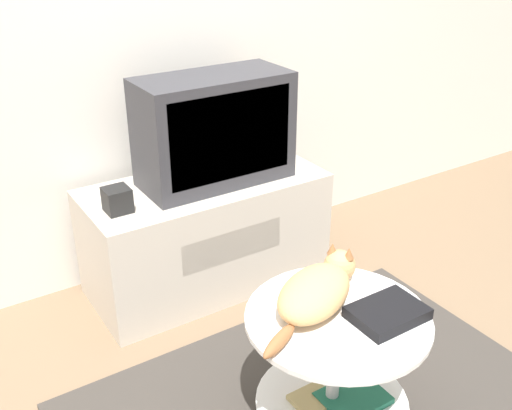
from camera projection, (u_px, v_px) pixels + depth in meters
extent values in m
cube|color=beige|center=(206.00, 233.00, 2.83)|extent=(1.11, 0.50, 0.53)
cube|color=#B7AD9E|center=(233.00, 246.00, 2.63)|extent=(0.50, 0.01, 0.15)
cube|color=#333338|center=(214.00, 130.00, 2.64)|extent=(0.67, 0.31, 0.49)
cube|color=black|center=(232.00, 137.00, 2.52)|extent=(0.58, 0.01, 0.38)
cube|color=black|center=(117.00, 200.00, 2.44)|extent=(0.10, 0.10, 0.10)
cylinder|color=#B7B7BC|center=(333.00, 376.00, 2.00)|extent=(0.04, 0.04, 0.45)
cylinder|color=white|center=(332.00, 401.00, 2.05)|extent=(0.52, 0.52, 0.01)
cylinder|color=white|center=(338.00, 318.00, 1.89)|extent=(0.59, 0.59, 0.02)
cube|color=#1E664C|center=(353.00, 398.00, 2.03)|extent=(0.22, 0.17, 0.02)
cube|color=tan|center=(313.00, 400.00, 2.03)|extent=(0.14, 0.12, 0.02)
cube|color=black|center=(387.00, 313.00, 1.87)|extent=(0.23, 0.17, 0.04)
ellipsoid|color=tan|center=(314.00, 293.00, 1.90)|extent=(0.39, 0.32, 0.12)
sphere|color=tan|center=(340.00, 266.00, 2.05)|extent=(0.11, 0.11, 0.11)
cone|color=#996038|center=(332.00, 249.00, 2.04)|extent=(0.04, 0.04, 0.04)
cone|color=#996038|center=(349.00, 253.00, 2.01)|extent=(0.04, 0.04, 0.04)
ellipsoid|color=#996038|center=(279.00, 341.00, 1.74)|extent=(0.18, 0.11, 0.04)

